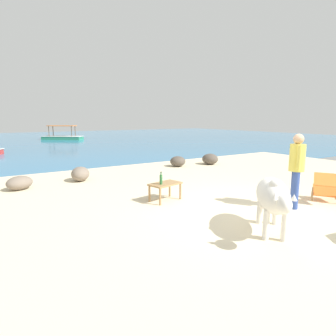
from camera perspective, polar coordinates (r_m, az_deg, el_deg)
name	(u,v)px	position (r m, az deg, el deg)	size (l,w,h in m)	color
sand_beach	(251,213)	(6.36, 16.23, -8.51)	(18.00, 14.00, 0.04)	beige
water_surface	(49,142)	(26.40, -22.63, 4.84)	(60.00, 36.00, 0.03)	teal
cow	(273,196)	(5.18, 20.15, -5.28)	(1.44, 1.51, 0.98)	silver
low_bench_table	(165,186)	(6.81, -0.57, -3.59)	(0.84, 0.60, 0.43)	#A37A4C
bottle	(161,179)	(6.65, -1.40, -2.25)	(0.07, 0.07, 0.30)	#2D6B38
deck_chair_near	(326,186)	(7.63, 28.83, -3.15)	(0.93, 0.85, 0.68)	#A37A4C
person_standing	(297,165)	(6.75, 24.18, 0.52)	(0.40, 0.38, 1.62)	#334C99
shore_rock_large	(20,183)	(8.89, -27.41, -2.63)	(0.73, 0.56, 0.38)	gray
shore_rock_medium	(210,159)	(12.32, 8.36, 1.78)	(0.69, 0.67, 0.45)	brown
shore_rock_small	(178,161)	(11.67, 1.95, 1.34)	(0.64, 0.62, 0.42)	brown
shore_rock_flat	(80,174)	(9.39, -17.03, -1.12)	(0.74, 0.55, 0.44)	gray
boat_green	(62,137)	(28.36, -20.23, 5.88)	(3.58, 3.21, 1.29)	#338E66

